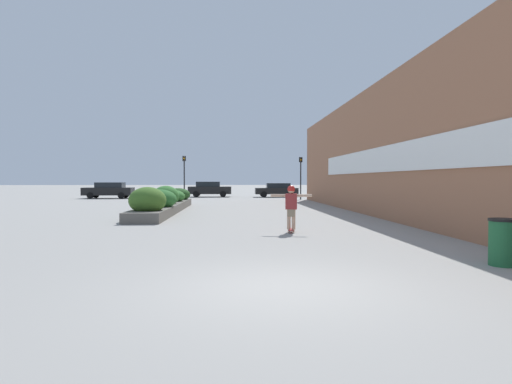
% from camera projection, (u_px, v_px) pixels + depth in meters
% --- Properties ---
extents(ground_plane, '(300.00, 300.00, 0.00)m').
position_uv_depth(ground_plane, '(281.00, 288.00, 7.34)').
color(ground_plane, gray).
extents(building_wall_right, '(0.67, 36.23, 6.24)m').
position_uv_depth(building_wall_right, '(374.00, 152.00, 22.28)').
color(building_wall_right, '#9E6647').
rests_on(building_wall_right, ground_plane).
extents(planter_box, '(1.69, 14.07, 1.44)m').
position_uv_depth(planter_box, '(165.00, 202.00, 24.39)').
color(planter_box, '#605B54').
rests_on(planter_box, ground_plane).
extents(skateboard, '(0.31, 0.79, 0.10)m').
position_uv_depth(skateboard, '(291.00, 230.00, 15.05)').
color(skateboard, maroon).
rests_on(skateboard, ground_plane).
extents(skateboarder, '(1.35, 0.33, 1.46)m').
position_uv_depth(skateboarder, '(291.00, 203.00, 15.03)').
color(skateboarder, tan).
rests_on(skateboarder, skateboard).
extents(trash_bin, '(0.61, 0.61, 0.95)m').
position_uv_depth(trash_bin, '(504.00, 242.00, 9.20)').
color(trash_bin, '#1E5B33').
rests_on(trash_bin, ground_plane).
extents(car_leftmost, '(4.35, 2.01, 1.56)m').
position_uv_depth(car_leftmost, '(210.00, 189.00, 46.59)').
color(car_leftmost, black).
rests_on(car_leftmost, ground_plane).
extents(car_center_left, '(3.86, 2.07, 1.61)m').
position_uv_depth(car_center_left, '(360.00, 189.00, 45.14)').
color(car_center_left, '#BCBCC1').
rests_on(car_center_left, ground_plane).
extents(car_center_right, '(4.54, 1.95, 1.50)m').
position_uv_depth(car_center_right, '(109.00, 190.00, 42.79)').
color(car_center_right, black).
rests_on(car_center_right, ground_plane).
extents(car_rightmost, '(4.26, 2.00, 1.41)m').
position_uv_depth(car_rightmost, '(277.00, 190.00, 46.05)').
color(car_rightmost, black).
rests_on(car_rightmost, ground_plane).
extents(traffic_light_left, '(0.28, 0.30, 3.83)m').
position_uv_depth(traffic_light_left, '(184.00, 170.00, 39.88)').
color(traffic_light_left, black).
rests_on(traffic_light_left, ground_plane).
extents(traffic_light_right, '(0.28, 0.30, 3.76)m').
position_uv_depth(traffic_light_right, '(301.00, 171.00, 40.33)').
color(traffic_light_right, black).
rests_on(traffic_light_right, ground_plane).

